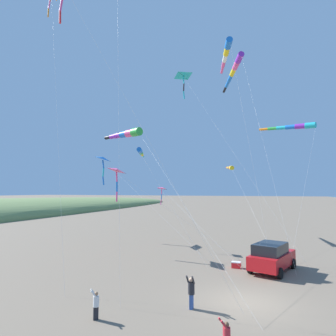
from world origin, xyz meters
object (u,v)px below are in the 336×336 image
Objects in this scene: person_child_grey_jacket at (96,303)px; person_bystander_far at (191,290)px; kite_windsock_green_low_center at (126,134)px; kite_windsock_magenta_far_left at (230,168)px; kite_windsock_rainbow_low_near at (226,53)px; kite_delta_purple_drifting at (117,171)px; kite_delta_yellow_midlevel at (162,189)px; cooler_box at (236,265)px; kite_windsock_small_distant at (234,70)px; kite_delta_long_streamer_right at (183,76)px; parked_car at (272,257)px; kite_delta_white_trailing at (103,159)px; kite_windsock_black_fish_shape at (141,152)px; kite_windsock_orange_high_right at (294,127)px.

person_child_grey_jacket is 0.81× the size of person_bystander_far.
kite_windsock_magenta_far_left is at bearing -116.18° from kite_windsock_green_low_center.
kite_windsock_rainbow_low_near is 1.69× the size of kite_delta_purple_drifting.
cooler_box is at bearing 149.85° from kite_delta_yellow_midlevel.
cooler_box is at bearing 97.14° from kite_windsock_small_distant.
kite_windsock_magenta_far_left is (-4.29, -4.40, -10.09)m from kite_delta_long_streamer_right.
parked_car is 2.43m from cooler_box.
kite_windsock_small_distant is 1.36× the size of kite_delta_white_trailing.
parked_car is 14.46m from kite_windsock_green_low_center.
kite_delta_white_trailing reaches higher than parked_car.
person_child_grey_jacket is at bearing 109.42° from kite_windsock_black_fish_shape.
kite_delta_long_streamer_right is (9.03, -9.16, 17.13)m from parked_car.
kite_windsock_orange_high_right is 12.94m from kite_delta_long_streamer_right.
kite_windsock_rainbow_low_near is at bearing 175.31° from kite_delta_white_trailing.
kite_windsock_magenta_far_left is 14.90m from kite_delta_purple_drifting.
person_bystander_far is (0.92, 7.73, 0.61)m from cooler_box.
kite_windsock_rainbow_low_near reaches higher than kite_windsock_orange_high_right.
kite_windsock_orange_high_right is (-5.37, -18.23, 10.87)m from person_bystander_far.
cooler_box is 0.07× the size of kite_delta_yellow_midlevel.
kite_windsock_small_distant reaches higher than kite_delta_yellow_midlevel.
kite_delta_white_trailing reaches higher than kite_delta_yellow_midlevel.
parked_car is at bearing 178.26° from kite_windsock_green_low_center.
kite_windsock_green_low_center is 9.25m from kite_delta_white_trailing.
kite_windsock_magenta_far_left is (1.09, -2.90, -10.61)m from kite_windsock_small_distant.
kite_windsock_magenta_far_left is (1.51, -21.31, 7.17)m from person_bystander_far.
kite_delta_purple_drifting is at bearing 48.64° from kite_windsock_small_distant.
parked_car is 18.47m from kite_windsock_rainbow_low_near.
kite_delta_purple_drifting is at bearing -62.42° from person_child_grey_jacket.
person_child_grey_jacket is 0.07× the size of kite_delta_long_streamer_right.
kite_delta_long_streamer_right is at bearing -111.59° from kite_delta_purple_drifting.
kite_delta_purple_drifting is (-5.44, 5.98, -1.85)m from kite_delta_white_trailing.
person_bystander_far is at bearing 83.22° from cooler_box.
kite_delta_white_trailing is 12.96m from kite_delta_long_streamer_right.
person_child_grey_jacket is 21.90m from kite_delta_white_trailing.
parked_car is 0.25× the size of kite_delta_long_streamer_right.
kite_delta_yellow_midlevel is 10.83m from kite_windsock_magenta_far_left.
kite_windsock_rainbow_low_near is 5.07m from kite_windsock_small_distant.
kite_windsock_rainbow_low_near is at bearing -163.64° from kite_windsock_black_fish_shape.
parked_car reaches higher than person_bystander_far.
kite_delta_long_streamer_right is (5.38, 1.49, -0.52)m from kite_windsock_small_distant.
kite_windsock_rainbow_low_near is (3.66, -5.60, 17.21)m from parked_car.
person_bystander_far is at bearing 91.30° from kite_windsock_small_distant.
parked_car is 21.43m from kite_delta_long_streamer_right.
kite_delta_purple_drifting is at bearing 59.24° from kite_windsock_magenta_far_left.
kite_delta_yellow_midlevel is 0.60× the size of kite_delta_white_trailing.
kite_windsock_magenta_far_left is (-4.82, -9.37, 2.52)m from kite_delta_yellow_midlevel.
kite_delta_yellow_midlevel is (7.24, -4.21, 5.27)m from cooler_box.
kite_windsock_green_low_center reaches higher than kite_delta_white_trailing.
kite_windsock_green_low_center is 15.40m from kite_windsock_small_distant.
kite_windsock_rainbow_low_near reaches higher than person_bystander_far.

